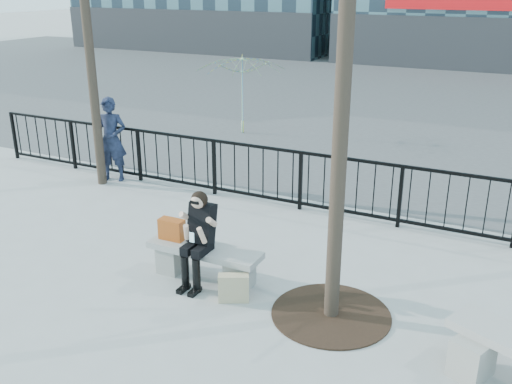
% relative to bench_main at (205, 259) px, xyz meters
% --- Properties ---
extents(ground, '(120.00, 120.00, 0.00)m').
position_rel_bench_main_xyz_m(ground, '(0.00, 0.00, -0.30)').
color(ground, '#999893').
rests_on(ground, ground).
extents(street_surface, '(60.00, 23.00, 0.01)m').
position_rel_bench_main_xyz_m(street_surface, '(0.00, 15.00, -0.30)').
color(street_surface, '#474747').
rests_on(street_surface, ground).
extents(railing, '(14.00, 0.06, 1.10)m').
position_rel_bench_main_xyz_m(railing, '(0.00, 3.00, 0.25)').
color(railing, black).
rests_on(railing, ground).
extents(tree_grate, '(1.50, 1.50, 0.02)m').
position_rel_bench_main_xyz_m(tree_grate, '(1.90, -0.10, -0.29)').
color(tree_grate, black).
rests_on(tree_grate, ground).
extents(bench_main, '(1.65, 0.46, 0.49)m').
position_rel_bench_main_xyz_m(bench_main, '(0.00, 0.00, 0.00)').
color(bench_main, slate).
rests_on(bench_main, ground).
extents(seated_woman, '(0.50, 0.64, 1.34)m').
position_rel_bench_main_xyz_m(seated_woman, '(0.00, -0.16, 0.37)').
color(seated_woman, black).
rests_on(seated_woman, ground).
extents(handbag, '(0.37, 0.18, 0.30)m').
position_rel_bench_main_xyz_m(handbag, '(-0.54, 0.02, 0.34)').
color(handbag, '#AE4915').
rests_on(handbag, bench_main).
extents(shopping_bag, '(0.42, 0.31, 0.38)m').
position_rel_bench_main_xyz_m(shopping_bag, '(0.65, -0.35, -0.11)').
color(shopping_bag, beige).
rests_on(shopping_bag, ground).
extents(standing_man, '(0.75, 0.62, 1.74)m').
position_rel_bench_main_xyz_m(standing_man, '(-3.92, 2.80, 0.57)').
color(standing_man, black).
rests_on(standing_man, ground).
extents(vendor_umbrella, '(2.81, 2.85, 2.13)m').
position_rel_bench_main_xyz_m(vendor_umbrella, '(-3.34, 7.40, 0.76)').
color(vendor_umbrella, yellow).
rests_on(vendor_umbrella, ground).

